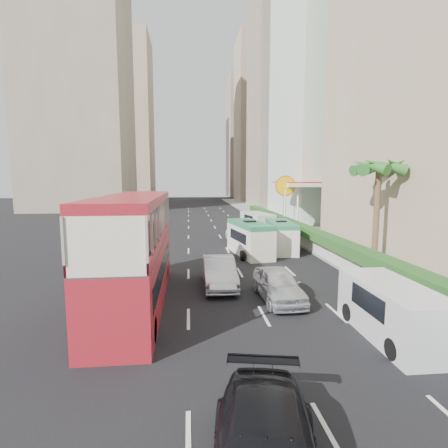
{
  "coord_description": "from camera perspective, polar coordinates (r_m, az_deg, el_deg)",
  "views": [
    {
      "loc": [
        -3.52,
        -16.01,
        5.77
      ],
      "look_at": [
        -1.5,
        4.0,
        3.2
      ],
      "focal_mm": 28.0,
      "sensor_mm": 36.0,
      "label": 1
    }
  ],
  "objects": [
    {
      "name": "car_silver_lane_b",
      "position": [
        17.44,
        8.79,
        -12.13
      ],
      "size": [
        1.99,
        4.59,
        1.54
      ],
      "primitive_type": "imported",
      "rotation": [
        0.0,
        0.0,
        0.04
      ],
      "color": "silver",
      "rests_on": "ground"
    },
    {
      "name": "panel_van_far",
      "position": [
        38.54,
        5.48,
        0.23
      ],
      "size": [
        3.14,
        5.63,
        2.13
      ],
      "primitive_type": "cube",
      "rotation": [
        0.0,
        0.0,
        0.2
      ],
      "color": "silver",
      "rests_on": "ground"
    },
    {
      "name": "palm_tree",
      "position": [
        23.12,
        23.6,
        0.74
      ],
      "size": [
        0.36,
        0.36,
        6.4
      ],
      "primitive_type": "cylinder",
      "color": "brown",
      "rests_on": "sidewalk"
    },
    {
      "name": "tower_left_b",
      "position": [
        108.98,
        -16.1,
        16.09
      ],
      "size": [
        16.0,
        16.0,
        46.0
      ],
      "primitive_type": "cube",
      "color": "tan",
      "rests_on": "ground"
    },
    {
      "name": "minibus_far",
      "position": [
        28.74,
        9.24,
        -2.0
      ],
      "size": [
        2.13,
        5.46,
        2.37
      ],
      "primitive_type": "cube",
      "rotation": [
        0.0,
        0.0,
        -0.07
      ],
      "color": "silver",
      "rests_on": "ground"
    },
    {
      "name": "minibus_near",
      "position": [
        26.94,
        4.2,
        -2.36
      ],
      "size": [
        2.89,
        5.97,
        2.54
      ],
      "primitive_type": "cube",
      "rotation": [
        0.0,
        0.0,
        0.18
      ],
      "color": "silver",
      "rests_on": "ground"
    },
    {
      "name": "panel_van_near",
      "position": [
        14.53,
        25.8,
        -12.66
      ],
      "size": [
        2.03,
        4.97,
        1.98
      ],
      "primitive_type": "cube",
      "rotation": [
        0.0,
        0.0,
        -0.01
      ],
      "color": "silver",
      "rests_on": "ground"
    },
    {
      "name": "tower_far_a",
      "position": [
        101.45,
        6.23,
        16.44
      ],
      "size": [
        14.0,
        14.0,
        44.0
      ],
      "primitive_type": "cube",
      "color": "tan",
      "rests_on": "ground"
    },
    {
      "name": "sidewalk",
      "position": [
        43.26,
        11.11,
        -0.41
      ],
      "size": [
        6.0,
        120.0,
        0.18
      ],
      "primitive_type": "cube",
      "color": "#99968C",
      "rests_on": "ground"
    },
    {
      "name": "kerb_wall",
      "position": [
        31.96,
        12.03,
        -2.05
      ],
      "size": [
        0.3,
        44.0,
        1.0
      ],
      "primitive_type": "cube",
      "color": "silver",
      "rests_on": "sidewalk"
    },
    {
      "name": "ground_plane",
      "position": [
        17.38,
        6.4,
        -12.15
      ],
      "size": [
        200.0,
        200.0,
        0.0
      ],
      "primitive_type": "plane",
      "color": "black",
      "rests_on": "ground"
    },
    {
      "name": "double_decker_bus",
      "position": [
        16.52,
        -14.32,
        -4.25
      ],
      "size": [
        2.5,
        11.0,
        5.06
      ],
      "primitive_type": "cube",
      "color": "#A41C26",
      "rests_on": "ground"
    },
    {
      "name": "van_asset",
      "position": [
        32.69,
        2.33,
        -2.89
      ],
      "size": [
        2.07,
        4.43,
        1.23
      ],
      "primitive_type": "imported",
      "rotation": [
        0.0,
        0.0,
        -0.01
      ],
      "color": "silver",
      "rests_on": "ground"
    },
    {
      "name": "tower_mid",
      "position": [
        79.44,
        10.87,
        21.16
      ],
      "size": [
        16.0,
        16.0,
        50.0
      ],
      "primitive_type": "cube",
      "color": "gray",
      "rests_on": "ground"
    },
    {
      "name": "hedge",
      "position": [
        31.83,
        12.07,
        -0.54
      ],
      "size": [
        1.1,
        44.0,
        0.7
      ],
      "primitive_type": "cube",
      "color": "#2D6626",
      "rests_on": "kerb_wall"
    },
    {
      "name": "tower_far_b",
      "position": [
        122.58,
        4.03,
        13.92
      ],
      "size": [
        14.0,
        14.0,
        40.0
      ],
      "primitive_type": "cube",
      "color": "gray",
      "rests_on": "ground"
    },
    {
      "name": "car_silver_lane_a",
      "position": [
        19.33,
        -0.8,
        -10.08
      ],
      "size": [
        1.67,
        4.79,
        1.58
      ],
      "primitive_type": "imported",
      "rotation": [
        0.0,
        0.0,
        0.0
      ],
      "color": "silver",
      "rests_on": "ground"
    },
    {
      "name": "tower_stripe",
      "position": [
        59.2,
        18.64,
        30.02
      ],
      "size": [
        16.0,
        18.0,
        58.0
      ],
      "primitive_type": "cube",
      "color": "white",
      "rests_on": "ground"
    },
    {
      "name": "shell_station",
      "position": [
        41.4,
        13.33,
        2.9
      ],
      "size": [
        6.5,
        8.0,
        5.5
      ],
      "primitive_type": "cube",
      "color": "silver",
      "rests_on": "ground"
    },
    {
      "name": "tower_left_a",
      "position": [
        76.63,
        -22.79,
        22.04
      ],
      "size": [
        18.0,
        18.0,
        52.0
      ],
      "primitive_type": "cube",
      "color": "gray",
      "rests_on": "ground"
    }
  ]
}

